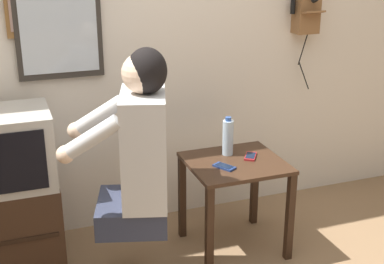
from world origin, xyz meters
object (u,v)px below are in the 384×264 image
at_px(wall_mirror, 57,15).
at_px(cell_phone_spare, 251,156).
at_px(person, 139,147).
at_px(wall_phone_antique, 307,2).
at_px(water_bottle, 228,137).
at_px(cell_phone_held, 224,167).

height_order(wall_mirror, cell_phone_spare, wall_mirror).
height_order(person, wall_mirror, wall_mirror).
xyz_separation_m(wall_phone_antique, wall_mirror, (-1.56, 0.04, -0.01)).
relative_size(wall_mirror, water_bottle, 3.10).
distance_m(cell_phone_held, cell_phone_spare, 0.22).
relative_size(wall_phone_antique, wall_mirror, 1.12).
height_order(cell_phone_held, water_bottle, water_bottle).
bearing_deg(water_bottle, wall_phone_antique, 27.70).
height_order(wall_phone_antique, water_bottle, wall_phone_antique).
bearing_deg(wall_phone_antique, wall_mirror, 178.50).
distance_m(person, water_bottle, 0.64).
bearing_deg(wall_mirror, wall_phone_antique, -1.50).
relative_size(person, cell_phone_spare, 6.87).
bearing_deg(cell_phone_held, wall_mirror, 113.14).
relative_size(cell_phone_spare, water_bottle, 0.59).
distance_m(cell_phone_held, water_bottle, 0.22).
bearing_deg(wall_mirror, cell_phone_held, -36.92).
height_order(wall_phone_antique, cell_phone_held, wall_phone_antique).
xyz_separation_m(person, wall_phone_antique, (1.28, 0.59, 0.61)).
height_order(wall_mirror, water_bottle, wall_mirror).
xyz_separation_m(wall_mirror, water_bottle, (0.87, -0.41, -0.69)).
bearing_deg(cell_phone_spare, cell_phone_held, -123.73).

